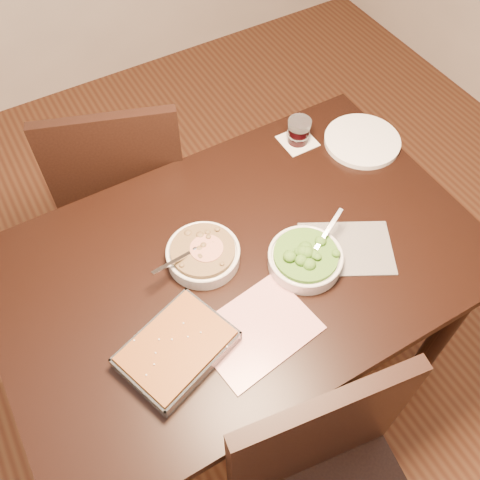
% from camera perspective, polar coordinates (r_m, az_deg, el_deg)
% --- Properties ---
extents(ground, '(4.00, 4.00, 0.00)m').
position_cam_1_polar(ground, '(2.21, 0.07, -12.96)').
color(ground, '#462214').
rests_on(ground, ground).
extents(table, '(1.40, 0.90, 0.75)m').
position_cam_1_polar(table, '(1.63, 0.09, -3.95)').
color(table, black).
rests_on(table, ground).
extents(magazine_a, '(0.33, 0.26, 0.01)m').
position_cam_1_polar(magazine_a, '(1.43, 1.80, -9.59)').
color(magazine_a, '#C3374B').
rests_on(magazine_a, table).
extents(magazine_b, '(0.33, 0.30, 0.00)m').
position_cam_1_polar(magazine_b, '(1.60, 11.24, -0.88)').
color(magazine_b, '#2A2A32').
rests_on(magazine_b, table).
extents(coaster, '(0.11, 0.11, 0.00)m').
position_cam_1_polar(coaster, '(1.87, 6.17, 10.46)').
color(coaster, white).
rests_on(coaster, table).
extents(stew_bowl, '(0.23, 0.21, 0.08)m').
position_cam_1_polar(stew_bowl, '(1.53, -3.95, -1.48)').
color(stew_bowl, silver).
rests_on(stew_bowl, table).
extents(broccoli_bowl, '(0.23, 0.21, 0.08)m').
position_cam_1_polar(broccoli_bowl, '(1.53, 6.97, -1.95)').
color(broccoli_bowl, silver).
rests_on(broccoli_bowl, table).
extents(baking_dish, '(0.33, 0.28, 0.05)m').
position_cam_1_polar(baking_dish, '(1.39, -6.74, -11.48)').
color(baking_dish, silver).
rests_on(baking_dish, table).
extents(wine_tumbler, '(0.08, 0.08, 0.09)m').
position_cam_1_polar(wine_tumbler, '(1.84, 6.30, 11.53)').
color(wine_tumbler, black).
rests_on(wine_tumbler, coaster).
extents(dinner_plate, '(0.26, 0.26, 0.02)m').
position_cam_1_polar(dinner_plate, '(1.90, 12.90, 10.27)').
color(dinner_plate, white).
rests_on(dinner_plate, table).
extents(chair_far, '(0.57, 0.57, 0.96)m').
position_cam_1_polar(chair_far, '(2.07, -12.31, 5.99)').
color(chair_far, black).
rests_on(chair_far, ground).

